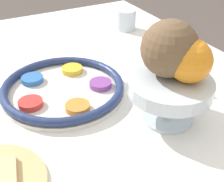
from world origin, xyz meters
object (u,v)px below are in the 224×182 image
wine_glass (156,41)px  coconut (170,49)px  seder_plate (63,88)px  fruit_stand (170,90)px  cup_near (126,20)px  orange_fruit (190,61)px

wine_glass → coconut: coconut is taller
seder_plate → fruit_stand: fruit_stand is taller
fruit_stand → cup_near: (-0.50, 0.19, -0.04)m
orange_fruit → cup_near: orange_fruit is taller
coconut → cup_near: coconut is taller
seder_plate → orange_fruit: size_ratio=3.36×
fruit_stand → orange_fruit: 0.08m
cup_near → wine_glass: bearing=-18.5°
coconut → cup_near: bearing=159.3°
wine_glass → orange_fruit: size_ratio=1.69×
wine_glass → cup_near: size_ratio=2.11×
seder_plate → cup_near: 0.46m
seder_plate → cup_near: (-0.30, 0.35, 0.02)m
fruit_stand → coconut: size_ratio=1.51×
seder_plate → fruit_stand: 0.27m
seder_plate → fruit_stand: bearing=39.0°
wine_glass → fruit_stand: 0.18m
seder_plate → cup_near: bearing=130.1°
coconut → cup_near: size_ratio=1.66×
seder_plate → fruit_stand: size_ratio=1.68×
orange_fruit → coconut: (-0.04, -0.02, 0.01)m
fruit_stand → cup_near: 0.54m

